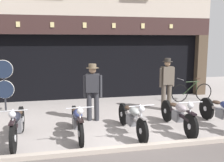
% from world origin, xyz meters
% --- Properties ---
extents(shop_facade, '(9.80, 4.42, 6.35)m').
position_xyz_m(shop_facade, '(-0.00, 7.01, 1.72)').
color(shop_facade, black).
rests_on(shop_facade, ground).
extents(motorcycle_left, '(0.62, 2.03, 0.93)m').
position_xyz_m(motorcycle_left, '(-2.60, 1.08, 0.43)').
color(motorcycle_left, black).
rests_on(motorcycle_left, ground).
extents(motorcycle_center_left, '(0.62, 1.93, 0.90)m').
position_xyz_m(motorcycle_center_left, '(-1.20, 1.12, 0.41)').
color(motorcycle_center_left, black).
rests_on(motorcycle_center_left, ground).
extents(motorcycle_center, '(0.62, 2.03, 0.90)m').
position_xyz_m(motorcycle_center, '(0.18, 1.04, 0.41)').
color(motorcycle_center, black).
rests_on(motorcycle_center, ground).
extents(motorcycle_center_right, '(0.62, 2.05, 0.92)m').
position_xyz_m(motorcycle_center_right, '(1.46, 1.07, 0.42)').
color(motorcycle_center_right, black).
rests_on(motorcycle_center_right, ground).
extents(motorcycle_right, '(0.62, 2.08, 0.93)m').
position_xyz_m(motorcycle_right, '(2.75, 1.01, 0.43)').
color(motorcycle_right, black).
rests_on(motorcycle_right, ground).
extents(salesman_left, '(0.55, 0.36, 1.70)m').
position_xyz_m(salesman_left, '(-0.64, 2.34, 0.95)').
color(salesman_left, '#2D2D33').
rests_on(salesman_left, ground).
extents(shopkeeper_center, '(0.56, 0.34, 1.78)m').
position_xyz_m(shopkeeper_center, '(1.99, 3.00, 0.99)').
color(shopkeeper_center, brown).
rests_on(shopkeeper_center, ground).
extents(tyre_sign_pole, '(0.62, 0.07, 1.74)m').
position_xyz_m(tyre_sign_pole, '(-3.39, 3.97, 1.06)').
color(tyre_sign_pole, '#232328').
rests_on(tyre_sign_pole, ground).
extents(advert_board_near, '(0.66, 0.03, 0.94)m').
position_xyz_m(advert_board_near, '(1.99, 5.40, 1.79)').
color(advert_board_near, silver).
extents(advert_board_far, '(0.73, 0.03, 0.88)m').
position_xyz_m(advert_board_far, '(2.91, 5.40, 1.67)').
color(advert_board_far, silver).
extents(leaning_bicycle, '(1.75, 0.50, 0.94)m').
position_xyz_m(leaning_bicycle, '(3.53, 4.01, 0.37)').
color(leaning_bicycle, black).
rests_on(leaning_bicycle, ground).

